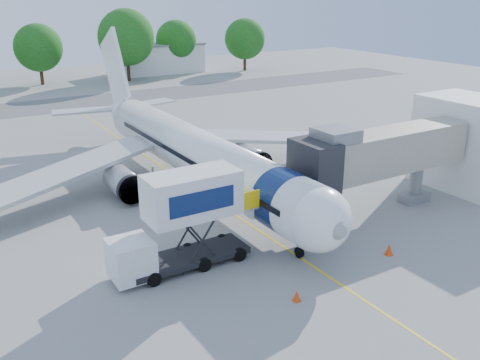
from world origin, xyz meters
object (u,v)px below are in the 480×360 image
catering_hiloader (182,222)px  ground_tug (420,313)px  jet_bridge (374,155)px  aircraft (193,152)px

catering_hiloader → ground_tug: (6.86, -10.84, -2.02)m
jet_bridge → catering_hiloader: size_ratio=1.64×
aircraft → jet_bridge: aircraft is taller
jet_bridge → ground_tug: bearing=-124.3°
aircraft → ground_tug: (0.58, -21.97, -2.21)m
aircraft → ground_tug: bearing=-88.5°
aircraft → catering_hiloader: size_ratio=4.44×
jet_bridge → ground_tug: jet_bridge is taller
jet_bridge → catering_hiloader: bearing=-180.0°
ground_tug → jet_bridge: bearing=60.7°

